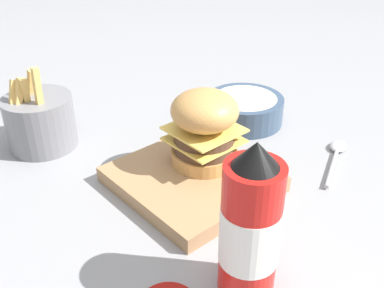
% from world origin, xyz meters
% --- Properties ---
extents(ground_plane, '(6.00, 6.00, 0.00)m').
position_xyz_m(ground_plane, '(0.00, 0.00, 0.00)').
color(ground_plane, gray).
extents(serving_board, '(0.21, 0.20, 0.02)m').
position_xyz_m(serving_board, '(-0.06, 0.03, 0.01)').
color(serving_board, '#A37A51').
rests_on(serving_board, ground_plane).
extents(burger, '(0.10, 0.10, 0.12)m').
position_xyz_m(burger, '(-0.07, 0.06, 0.08)').
color(burger, tan).
rests_on(burger, serving_board).
extents(ketchup_bottle, '(0.06, 0.06, 0.19)m').
position_xyz_m(ketchup_bottle, '(0.13, -0.06, 0.09)').
color(ketchup_bottle, red).
rests_on(ketchup_bottle, ground_plane).
extents(fries_basket, '(0.12, 0.12, 0.15)m').
position_xyz_m(fries_basket, '(-0.32, -0.09, 0.05)').
color(fries_basket, slate).
rests_on(fries_basket, ground_plane).
extents(side_bowl, '(0.14, 0.14, 0.05)m').
position_xyz_m(side_bowl, '(-0.15, 0.24, 0.03)').
color(side_bowl, '#384C66').
rests_on(side_bowl, ground_plane).
extents(spoon, '(0.08, 0.14, 0.01)m').
position_xyz_m(spoon, '(0.04, 0.27, 0.01)').
color(spoon, '#B2B2B7').
rests_on(spoon, ground_plane).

